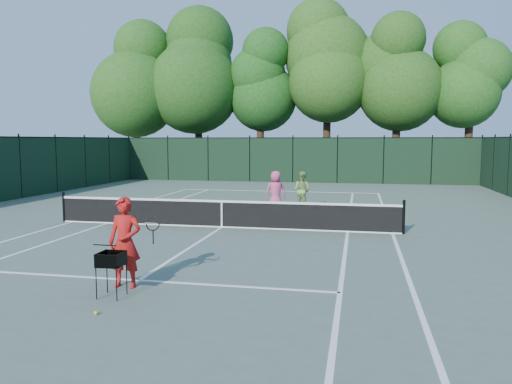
% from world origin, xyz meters
% --- Properties ---
extents(ground, '(90.00, 90.00, 0.00)m').
position_xyz_m(ground, '(0.00, 0.00, 0.00)').
color(ground, '#4D5E51').
rests_on(ground, ground).
extents(sideline_doubles_left, '(0.10, 23.77, 0.01)m').
position_xyz_m(sideline_doubles_left, '(-5.49, 0.00, 0.00)').
color(sideline_doubles_left, white).
rests_on(sideline_doubles_left, ground).
extents(sideline_doubles_right, '(0.10, 23.77, 0.01)m').
position_xyz_m(sideline_doubles_right, '(5.49, 0.00, 0.00)').
color(sideline_doubles_right, white).
rests_on(sideline_doubles_right, ground).
extents(sideline_singles_left, '(0.10, 23.77, 0.01)m').
position_xyz_m(sideline_singles_left, '(-4.12, 0.00, 0.00)').
color(sideline_singles_left, white).
rests_on(sideline_singles_left, ground).
extents(sideline_singles_right, '(0.10, 23.77, 0.01)m').
position_xyz_m(sideline_singles_right, '(4.12, 0.00, 0.00)').
color(sideline_singles_right, white).
rests_on(sideline_singles_right, ground).
extents(baseline_far, '(10.97, 0.10, 0.01)m').
position_xyz_m(baseline_far, '(0.00, 11.88, 0.00)').
color(baseline_far, white).
rests_on(baseline_far, ground).
extents(service_line_near, '(8.23, 0.10, 0.01)m').
position_xyz_m(service_line_near, '(0.00, -6.40, 0.00)').
color(service_line_near, white).
rests_on(service_line_near, ground).
extents(service_line_far, '(8.23, 0.10, 0.01)m').
position_xyz_m(service_line_far, '(0.00, 6.40, 0.00)').
color(service_line_far, white).
rests_on(service_line_far, ground).
extents(center_service_line, '(0.10, 12.80, 0.01)m').
position_xyz_m(center_service_line, '(0.00, 0.00, 0.00)').
color(center_service_line, white).
rests_on(center_service_line, ground).
extents(tennis_net, '(11.69, 0.09, 1.06)m').
position_xyz_m(tennis_net, '(0.00, 0.00, 0.48)').
color(tennis_net, black).
rests_on(tennis_net, ground).
extents(fence_far, '(24.00, 0.05, 3.00)m').
position_xyz_m(fence_far, '(0.00, 18.00, 1.50)').
color(fence_far, black).
rests_on(fence_far, ground).
extents(tree_0, '(6.40, 6.40, 13.14)m').
position_xyz_m(tree_0, '(-13.00, 21.50, 8.16)').
color(tree_0, black).
rests_on(tree_0, ground).
extents(tree_1, '(6.80, 6.80, 13.98)m').
position_xyz_m(tree_1, '(-8.00, 22.00, 8.69)').
color(tree_1, black).
rests_on(tree_1, ground).
extents(tree_2, '(6.00, 6.00, 12.40)m').
position_xyz_m(tree_2, '(-3.00, 21.80, 7.73)').
color(tree_2, black).
rests_on(tree_2, ground).
extents(tree_3, '(7.00, 7.00, 14.45)m').
position_xyz_m(tree_3, '(2.00, 22.30, 9.01)').
color(tree_3, black).
rests_on(tree_3, ground).
extents(tree_4, '(6.20, 6.20, 12.97)m').
position_xyz_m(tree_4, '(7.00, 21.60, 8.14)').
color(tree_4, black).
rests_on(tree_4, ground).
extents(tree_5, '(5.80, 5.80, 12.23)m').
position_xyz_m(tree_5, '(12.00, 22.10, 7.71)').
color(tree_5, black).
rests_on(tree_5, ground).
extents(coach, '(0.92, 0.66, 1.79)m').
position_xyz_m(coach, '(-0.05, -6.86, 0.90)').
color(coach, '#B31714').
rests_on(coach, ground).
extents(player_pink, '(0.94, 0.75, 1.68)m').
position_xyz_m(player_pink, '(1.21, 3.64, 0.84)').
color(player_pink, '#CB4778').
rests_on(player_pink, ground).
extents(player_green, '(0.94, 0.85, 1.58)m').
position_xyz_m(player_green, '(2.10, 5.02, 0.79)').
color(player_green, '#83AC56').
rests_on(player_green, ground).
extents(ball_hopper, '(0.48, 0.48, 0.84)m').
position_xyz_m(ball_hopper, '(-0.02, -7.51, 0.70)').
color(ball_hopper, black).
rests_on(ball_hopper, ground).
extents(loose_ball_near_cart, '(0.07, 0.07, 0.07)m').
position_xyz_m(loose_ball_near_cart, '(0.18, -8.44, 0.03)').
color(loose_ball_near_cart, gold).
rests_on(loose_ball_near_cart, ground).
extents(loose_ball_midcourt, '(0.07, 0.07, 0.07)m').
position_xyz_m(loose_ball_midcourt, '(-1.45, -4.55, 0.03)').
color(loose_ball_midcourt, '#D2E32E').
rests_on(loose_ball_midcourt, ground).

